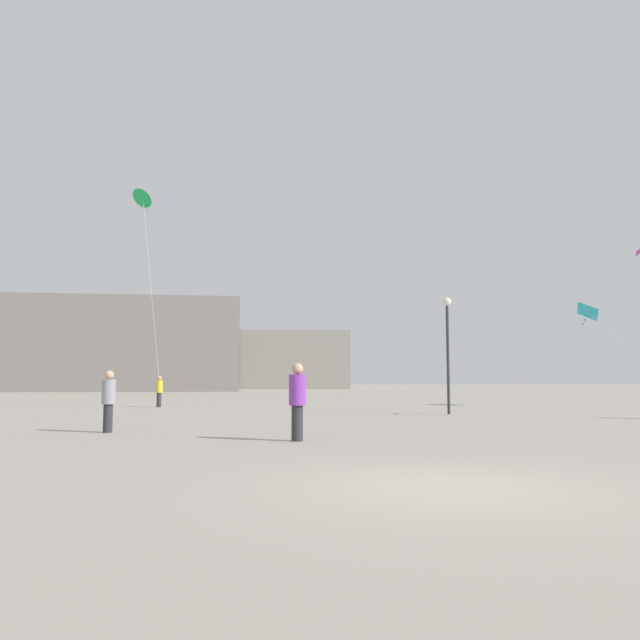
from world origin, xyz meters
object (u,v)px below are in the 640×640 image
(building_centre_hall, at_px, (130,346))
(building_right_hall, at_px, (272,360))
(kite_emerald_diamond, at_px, (143,199))
(person_in_purple, at_px, (297,398))
(lamppost_east, at_px, (448,335))
(person_in_yellow, at_px, (159,390))
(person_in_grey, at_px, (109,398))
(kite_cyan_delta, at_px, (589,312))
(building_left_hall, at_px, (8,356))

(building_centre_hall, height_order, building_right_hall, building_centre_hall)
(kite_emerald_diamond, height_order, building_right_hall, kite_emerald_diamond)
(person_in_purple, relative_size, lamppost_east, 0.38)
(person_in_yellow, bearing_deg, kite_emerald_diamond, -156.15)
(kite_emerald_diamond, bearing_deg, building_centre_hall, 102.08)
(person_in_purple, height_order, building_centre_hall, building_centre_hall)
(building_right_hall, bearing_deg, person_in_grey, -94.24)
(person_in_grey, height_order, kite_cyan_delta, kite_cyan_delta)
(building_centre_hall, bearing_deg, kite_cyan_delta, -55.79)
(building_left_hall, height_order, lamppost_east, building_left_hall)
(person_in_yellow, bearing_deg, building_left_hall, -159.90)
(person_in_purple, bearing_deg, building_left_hall, -76.87)
(person_in_purple, xyz_separation_m, kite_cyan_delta, (16.27, 16.61, 3.95))
(kite_emerald_diamond, relative_size, building_centre_hall, 0.40)
(person_in_purple, distance_m, kite_emerald_diamond, 25.14)
(kite_emerald_diamond, bearing_deg, person_in_purple, -70.08)
(kite_emerald_diamond, bearing_deg, kite_cyan_delta, -11.18)
(person_in_grey, distance_m, building_centre_hall, 64.43)
(person_in_yellow, relative_size, building_right_hall, 0.07)
(person_in_grey, height_order, building_right_hall, building_right_hall)
(building_right_hall, bearing_deg, person_in_yellow, -96.34)
(person_in_purple, relative_size, kite_emerald_diamond, 0.17)
(kite_emerald_diamond, bearing_deg, lamppost_east, -35.60)
(building_left_hall, bearing_deg, person_in_purple, -64.79)
(kite_emerald_diamond, distance_m, building_right_hall, 60.34)
(person_in_purple, distance_m, lamppost_east, 13.07)
(person_in_yellow, distance_m, lamppost_east, 15.48)
(building_centre_hall, bearing_deg, person_in_grey, -79.02)
(person_in_yellow, bearing_deg, kite_cyan_delta, 77.26)
(kite_emerald_diamond, distance_m, lamppost_east, 19.94)
(building_right_hall, bearing_deg, lamppost_east, -84.91)
(kite_cyan_delta, distance_m, lamppost_east, 11.10)
(person_in_purple, distance_m, building_right_hall, 80.68)
(person_in_purple, bearing_deg, building_centre_hall, -87.39)
(person_in_yellow, distance_m, person_in_purple, 19.74)
(kite_emerald_diamond, height_order, building_left_hall, kite_emerald_diamond)
(person_in_purple, xyz_separation_m, building_centre_hall, (-17.29, 65.97, 4.46))
(building_left_hall, relative_size, lamppost_east, 3.33)
(kite_emerald_diamond, bearing_deg, building_right_hall, 81.88)
(kite_cyan_delta, relative_size, building_left_hall, 0.65)
(person_in_yellow, height_order, kite_emerald_diamond, kite_emerald_diamond)
(person_in_yellow, bearing_deg, person_in_purple, 10.92)
(person_in_grey, relative_size, lamppost_east, 0.35)
(person_in_yellow, relative_size, building_left_hall, 0.10)
(person_in_yellow, distance_m, kite_cyan_delta, 22.90)
(lamppost_east, bearing_deg, kite_cyan_delta, 31.62)
(person_in_grey, relative_size, person_in_purple, 0.92)
(kite_cyan_delta, bearing_deg, building_right_hall, 103.66)
(kite_cyan_delta, xyz_separation_m, building_centre_hall, (-33.56, 49.36, 0.51))
(person_in_grey, distance_m, kite_cyan_delta, 25.68)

